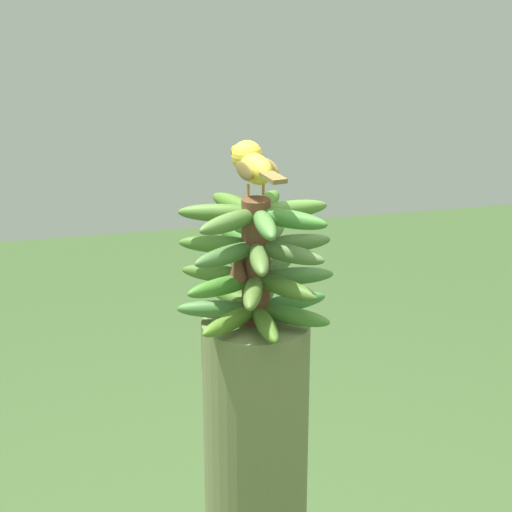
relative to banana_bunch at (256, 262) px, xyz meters
name	(u,v)px	position (x,y,z in m)	size (l,w,h in m)	color
banana_bunch	(256,262)	(0.00, 0.00, 0.00)	(0.29, 0.29, 0.24)	brown
perched_bird	(252,164)	(0.00, 0.04, 0.17)	(0.07, 0.20, 0.09)	#C68933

